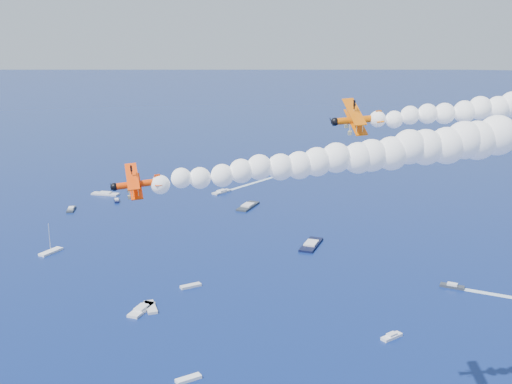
# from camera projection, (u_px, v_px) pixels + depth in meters

# --- Properties ---
(biplane_lead) EXTENTS (9.83, 11.49, 8.16)m
(biplane_lead) POSITION_uv_depth(u_px,v_px,m) (357.00, 120.00, 93.18)
(biplane_lead) COLOR #D75A04
(biplane_trail) EXTENTS (8.82, 9.86, 6.31)m
(biplane_trail) POSITION_uv_depth(u_px,v_px,m) (137.00, 184.00, 79.24)
(biplane_trail) COLOR #FF3F05
(smoke_trail_trail) EXTENTS (54.30, 42.27, 9.64)m
(smoke_trail_trail) POSITION_uv_depth(u_px,v_px,m) (337.00, 159.00, 84.44)
(smoke_trail_trail) COLOR white
(spectator_boats) EXTENTS (191.14, 177.76, 0.70)m
(spectator_boats) POSITION_uv_depth(u_px,v_px,m) (241.00, 276.00, 185.08)
(spectator_boats) COLOR #2D323C
(spectator_boats) RESTS_ON ground
(boat_wakes) EXTENTS (135.08, 197.85, 0.04)m
(boat_wakes) POSITION_uv_depth(u_px,v_px,m) (430.00, 265.00, 193.90)
(boat_wakes) COLOR white
(boat_wakes) RESTS_ON ground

